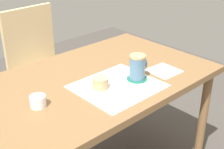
{
  "coord_description": "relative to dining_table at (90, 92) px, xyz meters",
  "views": [
    {
      "loc": [
        -0.87,
        -1.11,
        1.42
      ],
      "look_at": [
        0.05,
        -0.11,
        0.75
      ],
      "focal_mm": 50.0,
      "sensor_mm": 36.0,
      "label": 1
    }
  ],
  "objects": [
    {
      "name": "placemat",
      "position": [
        0.05,
        -0.15,
        0.08
      ],
      "size": [
        0.39,
        0.35,
        0.0
      ],
      "primitive_type": "cube",
      "color": "silver",
      "rests_on": "dining_table"
    },
    {
      "name": "wooden_chair",
      "position": [
        0.12,
        0.7,
        -0.14
      ],
      "size": [
        0.44,
        0.44,
        0.9
      ],
      "rotation": [
        0.0,
        0.0,
        3.19
      ],
      "color": "#D1B27F",
      "rests_on": "ground_plane"
    },
    {
      "name": "pastry",
      "position": [
        -0.04,
        -0.13,
        0.12
      ],
      "size": [
        0.08,
        0.08,
        0.05
      ],
      "primitive_type": "cylinder",
      "color": "tan",
      "rests_on": "pastry_plate"
    },
    {
      "name": "coffee_mug",
      "position": [
        0.17,
        -0.17,
        0.14
      ],
      "size": [
        0.11,
        0.08,
        0.12
      ],
      "color": "slate",
      "rests_on": "coffee_coaster"
    },
    {
      "name": "sugar_bowl",
      "position": [
        -0.33,
        -0.05,
        0.1
      ],
      "size": [
        0.07,
        0.07,
        0.05
      ],
      "primitive_type": "cylinder",
      "color": "white",
      "rests_on": "dining_table"
    },
    {
      "name": "teaspoon",
      "position": [
        0.07,
        -0.3,
        0.08
      ],
      "size": [
        0.13,
        0.01,
        0.01
      ],
      "primitive_type": "cylinder",
      "rotation": [
        0.0,
        1.57,
        -0.0
      ],
      "color": "silver",
      "rests_on": "placemat"
    },
    {
      "name": "paper_napkin",
      "position": [
        0.35,
        -0.2,
        0.08
      ],
      "size": [
        0.15,
        0.15,
        0.0
      ],
      "primitive_type": "cube",
      "rotation": [
        0.0,
        0.0,
        -0.03
      ],
      "color": "silver",
      "rests_on": "dining_table"
    },
    {
      "name": "coffee_coaster",
      "position": [
        0.17,
        -0.17,
        0.08
      ],
      "size": [
        0.1,
        0.1,
        0.0
      ],
      "primitive_type": "cylinder",
      "color": "#196B4C",
      "rests_on": "placemat"
    },
    {
      "name": "pastry_plate",
      "position": [
        -0.04,
        -0.13,
        0.08
      ],
      "size": [
        0.14,
        0.14,
        0.01
      ],
      "primitive_type": "cylinder",
      "color": "white",
      "rests_on": "placemat"
    },
    {
      "name": "dining_table",
      "position": [
        0.0,
        0.0,
        0.0
      ],
      "size": [
        1.3,
        0.77,
        0.7
      ],
      "color": "brown",
      "rests_on": "ground_plane"
    }
  ]
}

